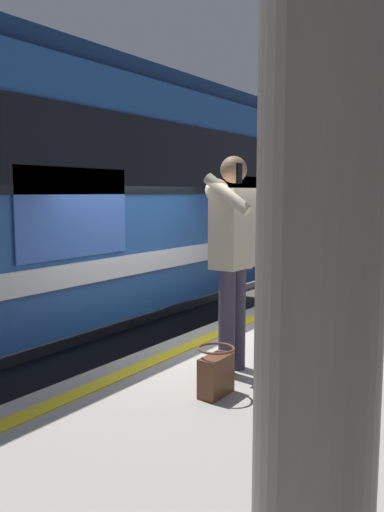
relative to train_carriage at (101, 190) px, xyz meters
name	(u,v)px	position (x,y,z in m)	size (l,w,h in m)	color
ground_plane	(192,409)	(0.91, 2.22, -2.47)	(25.58, 25.58, 0.00)	#4C4742
safety_line	(215,335)	(0.91, 2.52, -1.55)	(16.71, 0.16, 0.01)	yellow
track_rail_near	(95,376)	(0.91, 0.71, -2.39)	(22.17, 0.08, 0.16)	slate
track_rail_far	(23,356)	(0.91, -0.72, -2.39)	(22.17, 0.08, 0.16)	slate
train_carriage	(101,190)	(0.00, 0.00, 0.00)	(10.39, 2.80, 3.86)	#1E478C
passenger	(232,246)	(1.79, 3.23, -0.48)	(0.57, 0.55, 1.82)	#383347
handbag	(216,373)	(2.32, 3.40, -1.38)	(0.31, 0.28, 0.37)	#59331E
station_column	(323,148)	(4.13, 4.85, 0.08)	(0.36, 0.36, 3.28)	#59544C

